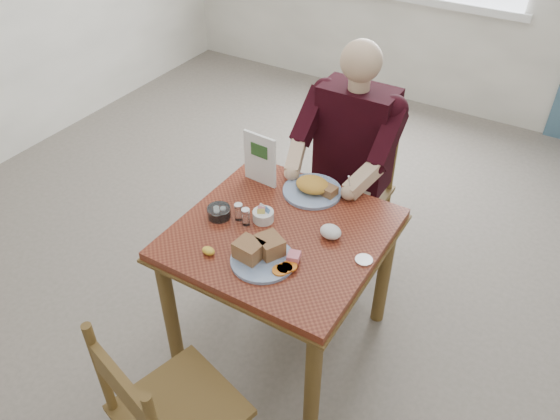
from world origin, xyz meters
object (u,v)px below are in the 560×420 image
Objects in this scene: chair_near at (169,416)px; near_plate at (263,253)px; chair_far at (351,190)px; table at (281,248)px; diner at (349,148)px; far_plate at (314,188)px.

near_plate is at bearing 89.85° from chair_near.
table is at bearing -90.00° from chair_far.
diner is 4.09× the size of far_plate.
near_plate is at bearing -81.12° from table.
near_plate is (0.03, -0.91, -0.03)m from diner.
chair_far is at bearing 90.00° from table.
near_plate is (0.03, -1.00, 0.31)m from chair_far.
diner is (-0.03, 1.58, 0.33)m from chair_near.
table is at bearing -88.35° from far_plate.
near_plate is (0.03, -0.21, 0.15)m from table.
chair_far is 2.81× the size of far_plate.
far_plate is (-0.01, 0.33, 0.14)m from table.
table is 0.66× the size of diner.
far_plate is (-0.01, -0.47, 0.30)m from chair_far.
chair_far reaches higher than table.
chair_near is 1.61m from diner.
table is 0.36m from far_plate.
near_plate is (0.00, 0.66, 0.31)m from chair_near.
chair_far is at bearing 90.01° from diner.
diner reaches higher than chair_far.
diner reaches higher than chair_near.
chair_far reaches higher than far_plate.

